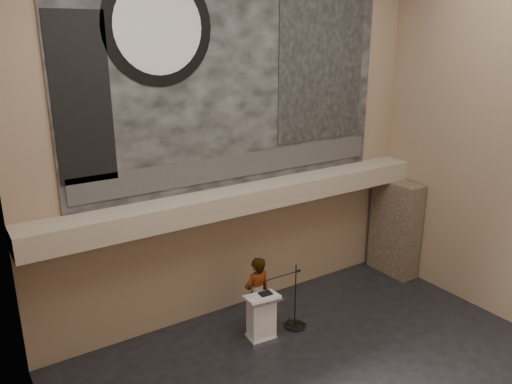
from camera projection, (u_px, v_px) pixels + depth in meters
wall_back at (237, 140)px, 11.46m from camera, size 10.00×0.02×8.50m
wall_left at (40, 249)px, 5.67m from camera, size 0.02×8.00×8.50m
soffit at (247, 198)px, 11.53m from camera, size 10.00×0.80×0.50m
sprinkler_left at (185, 223)px, 10.75m from camera, size 0.04×0.04×0.06m
sprinkler_right at (312, 196)px, 12.56m from camera, size 0.04×0.04×0.06m
banner at (237, 75)px, 10.99m from camera, size 8.00×0.05×5.00m
banner_text_strip at (239, 166)px, 11.58m from camera, size 7.76×0.02×0.55m
banner_clock_rim at (158, 27)px, 9.72m from camera, size 2.30×0.02×2.30m
banner_clock_face at (159, 27)px, 9.71m from camera, size 1.84×0.02×1.84m
banner_building_print at (322, 67)px, 12.17m from camera, size 2.60×0.02×3.60m
banner_brick_print at (82, 100)px, 9.29m from camera, size 1.10×0.02×3.20m
stone_pier at (395, 228)px, 14.07m from camera, size 0.60×1.40×2.70m
lectern at (261, 317)px, 11.10m from camera, size 0.78×0.59×1.14m
binder at (266, 294)px, 10.97m from camera, size 0.29×0.24×0.04m
papers at (259, 297)px, 10.85m from camera, size 0.26×0.30×0.00m
speaker_person at (257, 295)px, 11.33m from camera, size 0.69×0.48×1.84m
mic_stand at (293, 318)px, 11.65m from camera, size 1.59×0.52×1.60m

